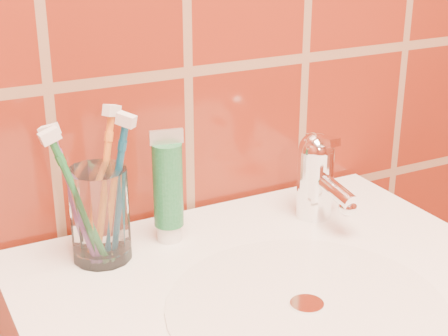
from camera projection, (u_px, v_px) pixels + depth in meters
glass_tumbler at (100, 215)px, 0.80m from camera, size 0.07×0.07×0.11m
toothpaste_tube at (168, 190)px, 0.84m from camera, size 0.04×0.04×0.15m
faucet at (317, 173)px, 0.91m from camera, size 0.05×0.11×0.12m
toothbrush_0 at (76, 196)px, 0.79m from camera, size 0.12×0.11×0.18m
toothbrush_1 at (116, 188)px, 0.79m from camera, size 0.10×0.10×0.20m
toothbrush_2 at (104, 182)px, 0.81m from camera, size 0.11×0.10×0.19m
toothbrush_3 at (79, 200)px, 0.77m from camera, size 0.09×0.08×0.18m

